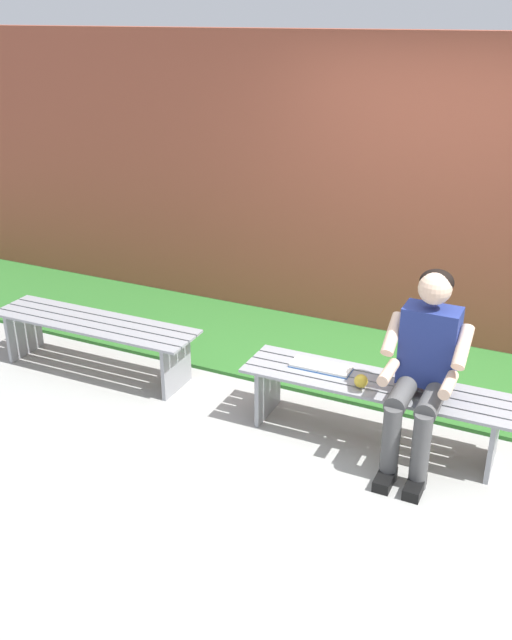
% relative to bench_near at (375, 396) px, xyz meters
% --- Properties ---
extents(ground_plane, '(10.00, 7.00, 0.04)m').
position_rel_bench_near_xyz_m(ground_plane, '(1.13, 1.00, -0.35)').
color(ground_plane, '#9E9E99').
extents(grass_strip, '(9.00, 2.08, 0.03)m').
position_rel_bench_near_xyz_m(grass_strip, '(1.13, -1.40, -0.32)').
color(grass_strip, '#2D6B28').
rests_on(grass_strip, ground).
extents(brick_wall, '(9.50, 0.24, 2.49)m').
position_rel_bench_near_xyz_m(brick_wall, '(0.50, -1.79, 0.92)').
color(brick_wall, '#9E4C38').
rests_on(brick_wall, ground).
extents(bench_near, '(1.77, 0.46, 0.43)m').
position_rel_bench_near_xyz_m(bench_near, '(0.00, 0.00, 0.00)').
color(bench_near, gray).
rests_on(bench_near, ground).
extents(bench_far, '(1.70, 0.45, 0.43)m').
position_rel_bench_near_xyz_m(bench_far, '(2.25, 0.00, -0.00)').
color(bench_far, gray).
rests_on(bench_far, ground).
extents(person_seated, '(0.50, 0.69, 1.23)m').
position_rel_bench_near_xyz_m(person_seated, '(-0.31, 0.10, 0.34)').
color(person_seated, navy).
rests_on(person_seated, ground).
extents(apple, '(0.09, 0.09, 0.09)m').
position_rel_bench_near_xyz_m(apple, '(0.07, 0.10, 0.14)').
color(apple, gold).
rests_on(apple, bench_near).
extents(book_open, '(0.41, 0.16, 0.02)m').
position_rel_bench_near_xyz_m(book_open, '(0.39, -0.03, 0.11)').
color(book_open, white).
rests_on(book_open, bench_near).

